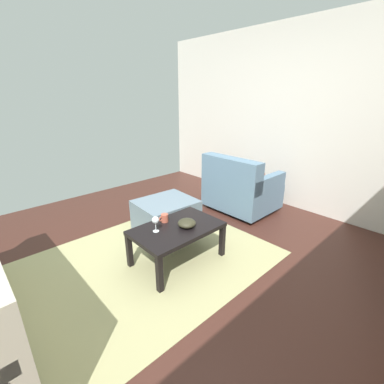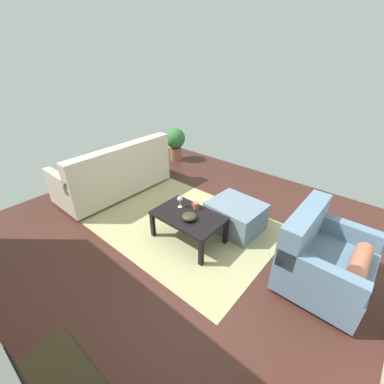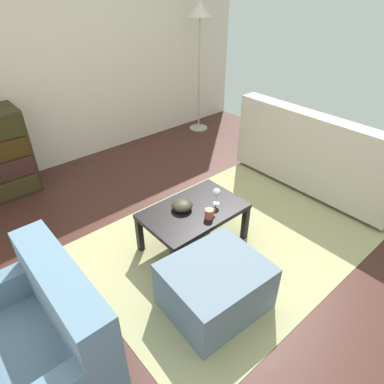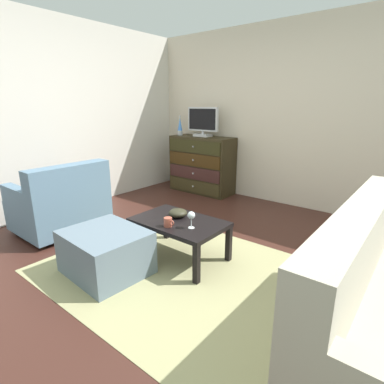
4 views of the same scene
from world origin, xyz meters
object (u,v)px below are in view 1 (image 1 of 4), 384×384
at_px(mug, 164,218).
at_px(armchair, 240,188).
at_px(wine_glass, 155,221).
at_px(bowl_decorative, 187,223).
at_px(coffee_table, 177,231).
at_px(ottoman, 166,215).

bearing_deg(mug, armchair, -172.85).
distance_m(wine_glass, armchair, 1.76).
distance_m(mug, bowl_decorative, 0.26).
bearing_deg(mug, bowl_decorative, 111.60).
distance_m(coffee_table, armchair, 1.57).
height_order(coffee_table, ottoman, ottoman).
xyz_separation_m(coffee_table, ottoman, (-0.33, -0.62, -0.15)).
relative_size(bowl_decorative, armchair, 0.20).
height_order(bowl_decorative, armchair, armchair).
xyz_separation_m(mug, ottoman, (-0.35, -0.44, -0.24)).
height_order(coffee_table, mug, mug).
bearing_deg(mug, wine_glass, 29.94).
bearing_deg(mug, ottoman, -128.57).
bearing_deg(armchair, bowl_decorative, 16.74).
bearing_deg(wine_glass, bowl_decorative, 154.33).
distance_m(coffee_table, ottoman, 0.72).
relative_size(bowl_decorative, ottoman, 0.26).
relative_size(wine_glass, bowl_decorative, 0.86).
bearing_deg(wine_glass, mug, -150.06).
relative_size(coffee_table, mug, 7.77).
height_order(coffee_table, bowl_decorative, bowl_decorative).
xyz_separation_m(coffee_table, mug, (0.02, -0.17, 0.09)).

